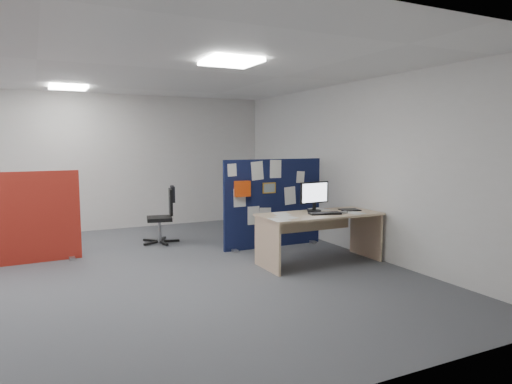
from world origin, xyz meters
name	(u,v)px	position (x,y,z in m)	size (l,w,h in m)	color
floor	(49,287)	(0.00, 0.00, 0.00)	(9.00, 9.00, 0.00)	#56595F
ceiling	(37,59)	(0.00, 0.00, 2.70)	(9.00, 7.00, 0.02)	white
wall_back	(39,164)	(0.00, 3.50, 1.35)	(9.00, 0.02, 2.70)	silver
wall_front	(58,223)	(0.00, -3.50, 1.35)	(9.00, 0.02, 2.70)	silver
wall_right	(350,167)	(4.50, 0.00, 1.35)	(0.02, 7.00, 2.70)	silver
ceiling_lights	(65,72)	(0.33, 0.67, 2.67)	(4.10, 4.10, 0.04)	white
navy_divider	(272,203)	(3.46, 0.70, 0.74)	(1.78, 0.30, 1.47)	#0F143A
main_desk	(318,225)	(3.58, -0.48, 0.56)	(1.76, 0.78, 0.73)	#D2A787
monitor_main	(314,195)	(3.61, -0.33, 0.97)	(0.50, 0.21, 0.44)	black
keyboard	(325,213)	(3.60, -0.61, 0.74)	(0.45, 0.18, 0.03)	black
mouse	(344,213)	(3.89, -0.69, 0.74)	(0.10, 0.06, 0.03)	#95969A
paper_tray	(350,210)	(4.15, -0.47, 0.74)	(0.28, 0.22, 0.01)	black
red_divider	(14,220)	(-0.38, 1.30, 0.66)	(1.78, 0.30, 1.34)	maroon
office_chair	(165,212)	(1.92, 1.75, 0.55)	(0.64, 0.64, 0.98)	black
desk_papers	(305,214)	(3.33, -0.51, 0.73)	(1.50, 0.88, 0.00)	white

